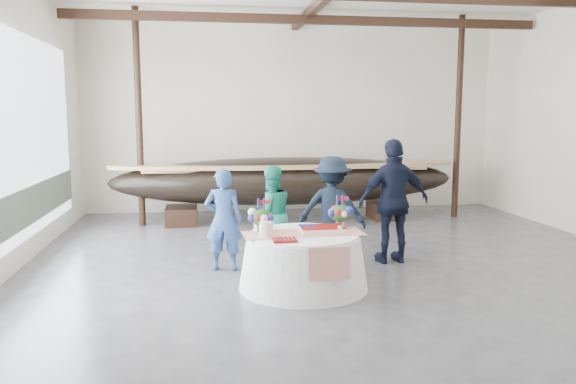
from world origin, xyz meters
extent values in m
cube|color=#3D3D42|center=(0.00, 0.00, 0.00)|extent=(10.00, 12.00, 0.01)
cube|color=silver|center=(0.00, 6.00, 2.25)|extent=(10.00, 0.02, 4.50)
cube|color=black|center=(0.00, 4.00, 4.25)|extent=(9.80, 0.12, 0.18)
cylinder|color=black|center=(-3.50, 4.41, 2.25)|extent=(0.14, 0.14, 4.50)
cylinder|color=black|center=(3.50, 4.41, 2.25)|extent=(0.14, 0.14, 4.50)
cube|color=silver|center=(-4.95, 1.00, 2.00)|extent=(0.02, 7.00, 3.20)
cube|color=#596654|center=(-4.94, 1.00, 0.90)|extent=(0.02, 7.00, 0.60)
cube|color=black|center=(-2.69, 4.41, 0.19)|extent=(0.66, 0.85, 0.38)
cube|color=black|center=(1.84, 4.41, 0.19)|extent=(0.66, 0.85, 0.38)
ellipsoid|color=black|center=(-0.42, 4.41, 0.90)|extent=(7.55, 1.51, 1.04)
cube|color=#9E7A4C|center=(-0.42, 4.41, 1.18)|extent=(6.04, 0.99, 0.06)
cone|color=white|center=(-0.88, -0.34, 0.36)|extent=(1.75, 1.75, 0.72)
cylinder|color=white|center=(-0.88, -0.34, 0.73)|extent=(1.48, 1.48, 0.04)
cube|color=red|center=(-0.88, -0.34, 0.76)|extent=(1.64, 0.62, 0.01)
cube|color=white|center=(-0.61, -0.30, 0.79)|extent=(0.60, 0.40, 0.07)
cylinder|color=white|center=(-1.40, -0.49, 0.85)|extent=(0.18, 0.18, 0.20)
cylinder|color=white|center=(-1.43, -0.02, 0.86)|extent=(0.18, 0.18, 0.22)
cube|color=maroon|center=(-1.20, -0.76, 0.77)|extent=(0.30, 0.24, 0.03)
cone|color=silver|center=(-0.40, -0.46, 0.81)|extent=(0.09, 0.09, 0.12)
imported|color=navy|center=(-1.91, 0.71, 0.77)|extent=(0.62, 0.46, 1.55)
imported|color=#1D967A|center=(-1.16, 1.06, 0.77)|extent=(0.87, 0.75, 1.54)
imported|color=black|center=(-0.16, 1.06, 0.84)|extent=(1.23, 0.96, 1.68)
imported|color=black|center=(0.76, 0.76, 0.98)|extent=(1.19, 0.58, 1.97)
camera|label=1|loc=(-2.18, -7.62, 2.35)|focal=35.00mm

